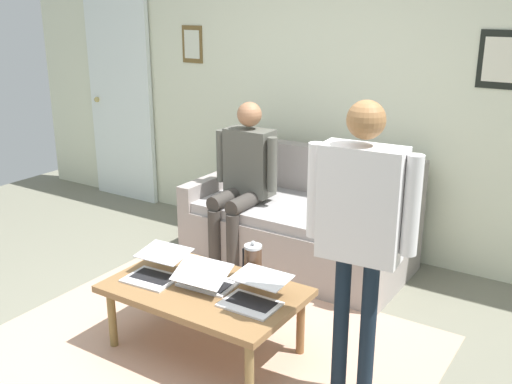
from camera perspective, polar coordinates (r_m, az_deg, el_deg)
name	(u,v)px	position (r m, az deg, el deg)	size (l,w,h in m)	color
ground_plane	(164,360)	(3.68, -8.79, -15.57)	(7.68, 7.68, 0.00)	slate
area_rug	(196,356)	(3.68, -5.77, -15.37)	(2.57, 2.18, 0.01)	tan
back_wall	(336,85)	(4.96, 7.69, 10.06)	(7.04, 0.11, 2.70)	beige
interior_door	(121,101)	(6.32, -12.79, 8.47)	(0.82, 0.09, 2.05)	white
couch	(301,226)	(4.73, 4.33, -3.30)	(1.70, 0.90, 0.88)	gray
coffee_table	(205,294)	(3.56, -4.94, -9.68)	(1.14, 0.69, 0.41)	brown
laptop_left	(254,295)	(3.35, -0.18, -9.79)	(0.32, 0.35, 0.13)	silver
laptop_center	(206,280)	(3.53, -4.80, -8.34)	(0.35, 0.30, 0.16)	silver
laptop_right	(156,269)	(3.68, -9.56, -7.31)	(0.33, 0.39, 0.14)	silver
french_press	(253,262)	(3.58, -0.29, -6.69)	(0.13, 0.11, 0.25)	#4C3323
person_standing	(361,217)	(2.92, 9.97, -2.41)	(0.57, 0.21, 1.58)	black
person_seated	(244,174)	(4.61, -1.18, 1.69)	(0.55, 0.51, 1.28)	#37332F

